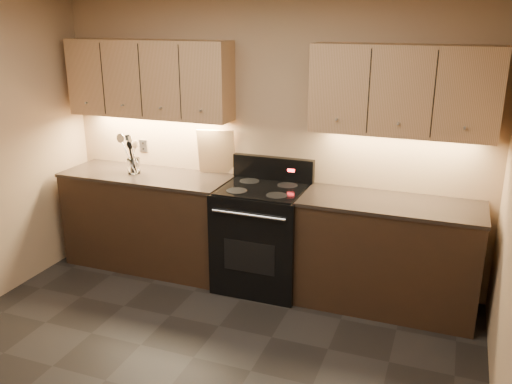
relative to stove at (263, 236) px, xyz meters
The scene contains 14 objects.
wall_back 0.88m from the stove, 104.10° to the left, with size 4.00×0.04×2.60m, color #99785A.
counter_left 1.18m from the stove, behind, with size 1.62×0.62×0.93m.
counter_right 1.10m from the stove, ahead, with size 1.46×0.62×0.93m.
stove is the anchor object (origin of this frame).
upper_cab_left 1.78m from the stove, behind, with size 1.60×0.30×0.70m, color tan.
upper_cab_right 1.73m from the stove, ahead, with size 1.44×0.30×0.70m, color tan.
outlet_plate 1.55m from the stove, 167.24° to the left, with size 0.09×0.01×0.12m, color #B2B5BA.
utensil_crock 1.40m from the stove, behind, with size 0.12×0.12×0.14m.
cutting_board 0.91m from the stove, 154.75° to the left, with size 0.34×0.02×0.44m, color tan.
wooden_spoon 1.46m from the stove, behind, with size 0.06×0.06×0.29m, color tan, non-canonical shape.
black_spoon 1.45m from the stove, behind, with size 0.06×0.06×0.32m, color black, non-canonical shape.
black_turner 1.45m from the stove, behind, with size 0.08×0.08×0.36m, color black, non-canonical shape.
steel_spatula 1.42m from the stove, behind, with size 0.08×0.08×0.35m, color silver, non-canonical shape.
steel_skimmer 1.44m from the stove, behind, with size 0.09×0.09×0.37m, color silver, non-canonical shape.
Camera 1 is at (1.60, -2.53, 2.37)m, focal length 38.00 mm.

